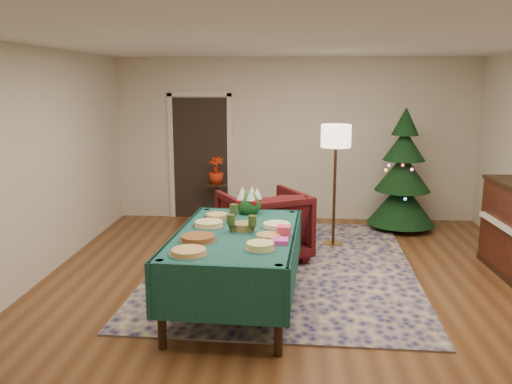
# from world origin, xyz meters

# --- Properties ---
(room_shell) EXTENTS (7.00, 7.00, 7.00)m
(room_shell) POSITION_xyz_m (0.00, 0.00, 1.35)
(room_shell) COLOR #593319
(room_shell) RESTS_ON ground
(doorway) EXTENTS (1.08, 0.04, 2.16)m
(doorway) POSITION_xyz_m (-1.60, 3.48, 1.10)
(doorway) COLOR black
(doorway) RESTS_ON ground
(rug) EXTENTS (3.37, 4.32, 0.02)m
(rug) POSITION_xyz_m (-0.16, 0.98, 0.01)
(rug) COLOR #161349
(rug) RESTS_ON ground
(buffet_table) EXTENTS (1.35, 2.16, 0.81)m
(buffet_table) POSITION_xyz_m (-0.62, -0.33, 0.65)
(buffet_table) COLOR black
(buffet_table) RESTS_ON ground
(platter_0) EXTENTS (0.36, 0.36, 0.05)m
(platter_0) POSITION_xyz_m (-0.96, -1.08, 0.84)
(platter_0) COLOR silver
(platter_0) RESTS_ON buffet_table
(platter_1) EXTENTS (0.29, 0.29, 0.07)m
(platter_1) POSITION_xyz_m (-0.35, -0.89, 0.84)
(platter_1) COLOR silver
(platter_1) RESTS_ON buffet_table
(platter_2) EXTENTS (0.37, 0.37, 0.06)m
(platter_2) POSITION_xyz_m (-0.95, -0.67, 0.84)
(platter_2) COLOR silver
(platter_2) RESTS_ON buffet_table
(platter_3) EXTENTS (0.28, 0.28, 0.05)m
(platter_3) POSITION_xyz_m (-0.29, -0.54, 0.83)
(platter_3) COLOR silver
(platter_3) RESTS_ON buffet_table
(platter_4) EXTENTS (0.34, 0.34, 0.06)m
(platter_4) POSITION_xyz_m (-0.93, -0.13, 0.84)
(platter_4) COLOR silver
(platter_4) RESTS_ON buffet_table
(platter_5) EXTENTS (0.28, 0.28, 0.08)m
(platter_5) POSITION_xyz_m (-0.55, -0.26, 0.85)
(platter_5) COLOR silver
(platter_5) RESTS_ON buffet_table
(platter_6) EXTENTS (0.33, 0.33, 0.05)m
(platter_6) POSITION_xyz_m (-0.22, -0.12, 0.83)
(platter_6) COLOR silver
(platter_6) RESTS_ON buffet_table
(platter_7) EXTENTS (0.29, 0.29, 0.05)m
(platter_7) POSITION_xyz_m (-0.89, 0.24, 0.83)
(platter_7) COLOR silver
(platter_7) RESTS_ON buffet_table
(goblet_0) EXTENTS (0.09, 0.09, 0.19)m
(goblet_0) POSITION_xyz_m (-0.69, 0.10, 0.91)
(goblet_0) COLOR #2D471E
(goblet_0) RESTS_ON buffet_table
(goblet_1) EXTENTS (0.09, 0.09, 0.19)m
(goblet_1) POSITION_xyz_m (-0.45, -0.39, 0.91)
(goblet_1) COLOR #2D471E
(goblet_1) RESTS_ON buffet_table
(goblet_2) EXTENTS (0.09, 0.09, 0.19)m
(goblet_2) POSITION_xyz_m (-0.67, -0.37, 0.91)
(goblet_2) COLOR #2D471E
(goblet_2) RESTS_ON buffet_table
(napkin_stack) EXTENTS (0.17, 0.17, 0.04)m
(napkin_stack) POSITION_xyz_m (-0.18, -0.68, 0.83)
(napkin_stack) COLOR #E13EA8
(napkin_stack) RESTS_ON buffet_table
(gift_box) EXTENTS (0.14, 0.14, 0.11)m
(gift_box) POSITION_xyz_m (-0.14, -0.46, 0.87)
(gift_box) COLOR #EE425F
(gift_box) RESTS_ON buffet_table
(centerpiece) EXTENTS (0.29, 0.29, 0.34)m
(centerpiece) POSITION_xyz_m (-0.55, 0.48, 0.95)
(centerpiece) COLOR #1E4C1E
(centerpiece) RESTS_ON buffet_table
(armchair) EXTENTS (1.30, 1.28, 1.01)m
(armchair) POSITION_xyz_m (-0.42, 1.25, 0.51)
(armchair) COLOR #450E11
(armchair) RESTS_ON ground
(floor_lamp) EXTENTS (0.42, 0.42, 1.72)m
(floor_lamp) POSITION_xyz_m (0.55, 1.97, 1.46)
(floor_lamp) COLOR #A57F3F
(floor_lamp) RESTS_ON ground
(side_table) EXTENTS (0.37, 0.37, 0.66)m
(side_table) POSITION_xyz_m (-1.29, 3.13, 0.32)
(side_table) COLOR black
(side_table) RESTS_ON ground
(potted_plant) EXTENTS (0.25, 0.44, 0.25)m
(potted_plant) POSITION_xyz_m (-1.29, 3.13, 0.79)
(potted_plant) COLOR #AF230C
(potted_plant) RESTS_ON side_table
(christmas_tree) EXTENTS (1.10, 1.10, 1.92)m
(christmas_tree) POSITION_xyz_m (1.68, 2.90, 0.86)
(christmas_tree) COLOR black
(christmas_tree) RESTS_ON ground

